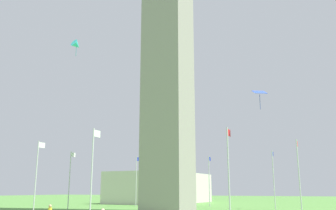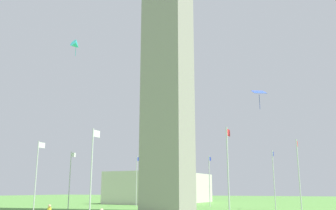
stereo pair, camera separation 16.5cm
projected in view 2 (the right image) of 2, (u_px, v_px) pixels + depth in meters
name	position (u px, v px, depth m)	size (l,w,h in m)	color
obelisk_monument	(168.00, 26.00, 53.28)	(5.69, 5.69, 51.76)	gray
flagpole_n	(210.00, 179.00, 62.99)	(1.12, 0.14, 8.49)	silver
flagpole_ne	(137.00, 179.00, 63.66)	(1.12, 0.14, 8.49)	silver
flagpole_e	(70.00, 177.00, 55.48)	(1.12, 0.14, 8.49)	silver
flagpole_se	(37.00, 174.00, 43.25)	(1.12, 0.14, 8.49)	silver
flagpole_s	(92.00, 169.00, 34.13)	(1.12, 0.14, 8.49)	silver
flagpole_sw	(228.00, 169.00, 33.47)	(1.12, 0.14, 8.49)	silver
flagpole_w	(299.00, 173.00, 41.65)	(1.12, 0.14, 8.49)	silver
flagpole_nw	(274.00, 177.00, 53.88)	(1.12, 0.14, 8.49)	silver
kite_blue_diamond	(259.00, 93.00, 35.38)	(1.57, 1.61, 1.98)	blue
kite_cyan_delta	(76.00, 45.00, 35.68)	(1.18, 1.03, 1.66)	#33C6D1
distant_building	(162.00, 188.00, 80.66)	(24.70, 14.65, 6.34)	beige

